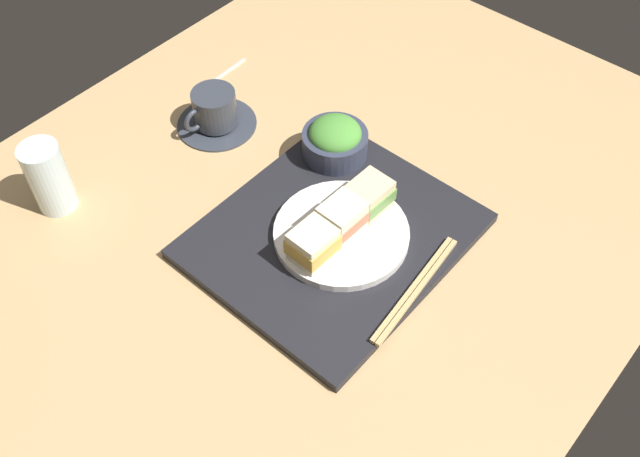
# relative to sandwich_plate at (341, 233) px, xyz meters

# --- Properties ---
(ground_plane) EXTENTS (1.40, 1.00, 0.03)m
(ground_plane) POSITION_rel_sandwich_plate_xyz_m (-0.03, 0.08, -0.04)
(ground_plane) COLOR tan
(serving_tray) EXTENTS (0.39, 0.34, 0.02)m
(serving_tray) POSITION_rel_sandwich_plate_xyz_m (-0.00, 0.01, -0.02)
(serving_tray) COLOR black
(serving_tray) RESTS_ON ground_plane
(sandwich_plate) EXTENTS (0.20, 0.20, 0.01)m
(sandwich_plate) POSITION_rel_sandwich_plate_xyz_m (0.00, 0.00, 0.00)
(sandwich_plate) COLOR white
(sandwich_plate) RESTS_ON serving_tray
(sandwich_near) EXTENTS (0.06, 0.06, 0.05)m
(sandwich_near) POSITION_rel_sandwich_plate_xyz_m (-0.06, 0.00, 0.03)
(sandwich_near) COLOR #EFE5C1
(sandwich_near) RESTS_ON sandwich_plate
(sandwich_middle) EXTENTS (0.06, 0.06, 0.05)m
(sandwich_middle) POSITION_rel_sandwich_plate_xyz_m (0.00, 0.00, 0.03)
(sandwich_middle) COLOR #EFE5C1
(sandwich_middle) RESTS_ON sandwich_plate
(sandwich_far) EXTENTS (0.06, 0.06, 0.05)m
(sandwich_far) POSITION_rel_sandwich_plate_xyz_m (0.06, -0.00, 0.03)
(sandwich_far) COLOR beige
(sandwich_far) RESTS_ON sandwich_plate
(salad_bowl) EXTENTS (0.11, 0.11, 0.07)m
(salad_bowl) POSITION_rel_sandwich_plate_xyz_m (0.13, 0.12, 0.02)
(salad_bowl) COLOR #33384C
(salad_bowl) RESTS_ON serving_tray
(chopsticks_pair) EXTENTS (0.22, 0.04, 0.01)m
(chopsticks_pair) POSITION_rel_sandwich_plate_xyz_m (-0.01, -0.14, -0.00)
(chopsticks_pair) COLOR tan
(chopsticks_pair) RESTS_ON serving_tray
(coffee_cup) EXTENTS (0.14, 0.14, 0.07)m
(coffee_cup) POSITION_rel_sandwich_plate_xyz_m (0.06, 0.33, 0.01)
(coffee_cup) COLOR #333842
(coffee_cup) RESTS_ON ground_plane
(drinking_glass) EXTENTS (0.06, 0.06, 0.12)m
(drinking_glass) POSITION_rel_sandwich_plate_xyz_m (-0.23, 0.39, 0.04)
(drinking_glass) COLOR silver
(drinking_glass) RESTS_ON ground_plane
(teaspoon) EXTENTS (0.10, 0.02, 0.01)m
(teaspoon) POSITION_rel_sandwich_plate_xyz_m (0.15, 0.42, -0.02)
(teaspoon) COLOR silver
(teaspoon) RESTS_ON ground_plane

